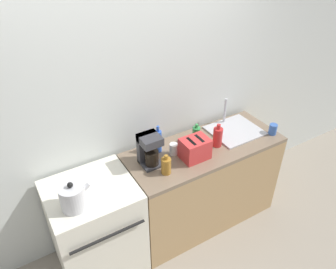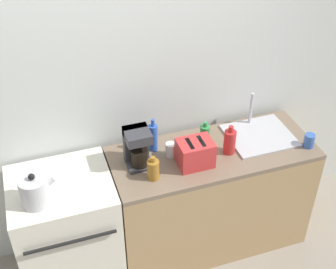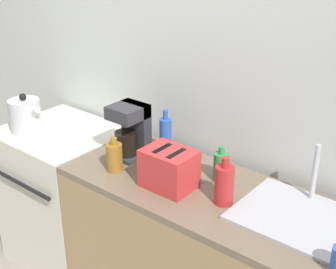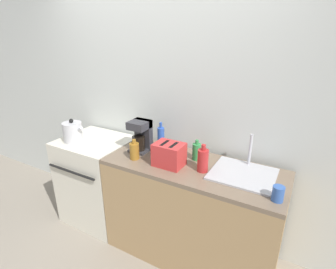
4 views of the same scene
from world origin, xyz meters
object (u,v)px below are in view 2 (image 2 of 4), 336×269
object	(u,v)px
bottle_red	(230,142)
bottle_blue	(153,137)
cup_white	(171,150)
bottle_amber	(153,169)
cup_blue	(309,141)
kettle	(35,191)
bottle_green	(205,134)
coffee_maker	(137,146)
stove	(68,231)
toaster	(195,153)

from	to	relation	value
bottle_red	bottle_blue	world-z (taller)	bottle_blue
cup_white	bottle_red	bearing A→B (deg)	-13.41
bottle_red	cup_white	xyz separation A→B (m)	(-0.41, 0.10, -0.04)
bottle_amber	bottle_red	bearing A→B (deg)	8.54
bottle_red	cup_white	bearing A→B (deg)	166.59
bottle_amber	cup_blue	distance (m)	1.18
bottle_blue	kettle	bearing A→B (deg)	-161.95
cup_blue	bottle_green	bearing A→B (deg)	157.73
cup_white	cup_blue	xyz separation A→B (m)	(0.99, -0.22, 0.00)
kettle	bottle_blue	distance (m)	0.91
bottle_red	cup_white	world-z (taller)	bottle_red
coffee_maker	cup_white	xyz separation A→B (m)	(0.24, 0.00, -0.10)
stove	bottle_green	world-z (taller)	bottle_green
kettle	coffee_maker	distance (m)	0.73
bottle_green	cup_white	distance (m)	0.30
coffee_maker	bottle_blue	world-z (taller)	coffee_maker
stove	bottle_red	world-z (taller)	bottle_red
bottle_green	cup_blue	size ratio (longest dim) A/B	1.72
cup_blue	bottle_amber	bearing A→B (deg)	178.23
toaster	bottle_blue	distance (m)	0.34
bottle_amber	cup_blue	xyz separation A→B (m)	(1.18, -0.04, -0.02)
coffee_maker	cup_white	world-z (taller)	coffee_maker
bottle_amber	cup_blue	size ratio (longest dim) A/B	1.71
bottle_green	bottle_red	xyz separation A→B (m)	(0.12, -0.16, 0.02)
stove	cup_white	xyz separation A→B (m)	(0.80, 0.05, 0.51)
coffee_maker	bottle_green	xyz separation A→B (m)	(0.53, 0.07, -0.07)
stove	cup_white	distance (m)	0.95
bottle_blue	cup_blue	world-z (taller)	bottle_blue
kettle	bottle_blue	xyz separation A→B (m)	(0.86, 0.28, 0.01)
bottle_green	bottle_blue	bearing A→B (deg)	173.51
bottle_blue	cup_white	xyz separation A→B (m)	(0.10, -0.11, -0.06)
bottle_amber	bottle_green	size ratio (longest dim) A/B	0.99
bottle_blue	bottle_amber	bearing A→B (deg)	-107.21
toaster	coffee_maker	size ratio (longest dim) A/B	0.83
toaster	kettle	bearing A→B (deg)	-178.30
kettle	cup_blue	xyz separation A→B (m)	(1.95, -0.05, -0.05)
stove	toaster	xyz separation A→B (m)	(0.94, -0.09, 0.55)
stove	bottle_amber	size ratio (longest dim) A/B	5.19
bottle_green	bottle_red	bearing A→B (deg)	-52.50
cup_blue	kettle	bearing A→B (deg)	178.48
toaster	bottle_amber	distance (m)	0.32
bottle_green	cup_white	size ratio (longest dim) A/B	1.73
cup_blue	cup_white	bearing A→B (deg)	167.25
toaster	cup_white	world-z (taller)	toaster
kettle	toaster	world-z (taller)	kettle
bottle_amber	cup_white	size ratio (longest dim) A/B	1.72
toaster	cup_white	size ratio (longest dim) A/B	2.29
stove	bottle_red	size ratio (longest dim) A/B	4.10
cup_white	stove	bearing A→B (deg)	-176.54
toaster	bottle_blue	xyz separation A→B (m)	(-0.23, 0.25, 0.01)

